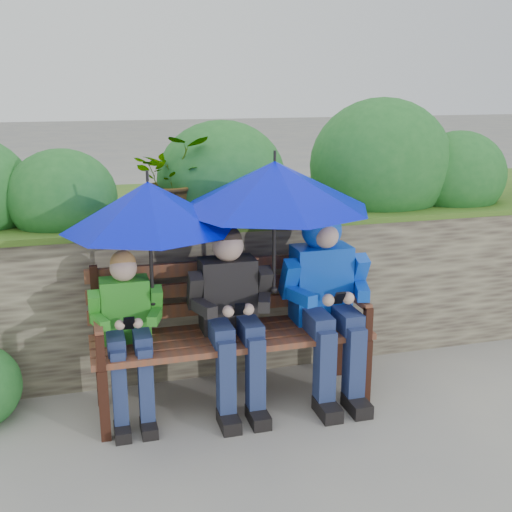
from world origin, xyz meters
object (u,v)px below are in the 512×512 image
object	(u,v)px
boy_middle	(232,309)
umbrella_left	(149,206)
boy_right	(326,289)
park_bench	(230,323)
umbrella_right	(275,185)
boy_left	(127,326)

from	to	relation	value
boy_middle	umbrella_left	xyz separation A→B (m)	(-0.46, 0.04, 0.64)
umbrella_left	boy_right	bearing A→B (deg)	-1.51
park_bench	umbrella_right	world-z (taller)	umbrella_right
boy_right	umbrella_right	distance (m)	0.75
boy_left	umbrella_left	xyz separation A→B (m)	(0.15, 0.02, 0.69)
boy_right	umbrella_left	xyz separation A→B (m)	(-1.06, 0.03, 0.58)
boy_right	umbrella_right	bearing A→B (deg)	-179.09
boy_middle	umbrella_left	distance (m)	0.79
boy_middle	umbrella_left	size ratio (longest dim) A/B	1.13
boy_right	umbrella_left	bearing A→B (deg)	178.49
umbrella_right	boy_left	bearing A→B (deg)	179.41
umbrella_left	park_bench	bearing A→B (deg)	5.16
park_bench	umbrella_left	world-z (taller)	umbrella_left
boy_left	umbrella_right	xyz separation A→B (m)	(0.88, -0.01, 0.78)
boy_left	boy_right	xyz separation A→B (m)	(1.22, -0.00, 0.11)
boy_left	boy_middle	bearing A→B (deg)	-1.03
park_bench	boy_left	size ratio (longest dim) A/B	1.67
boy_left	umbrella_right	distance (m)	1.17
boy_right	umbrella_left	size ratio (longest dim) A/B	1.19
park_bench	boy_middle	bearing A→B (deg)	-94.96
boy_middle	umbrella_right	size ratio (longest dim) A/B	0.97
boy_left	umbrella_left	bearing A→B (deg)	8.99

